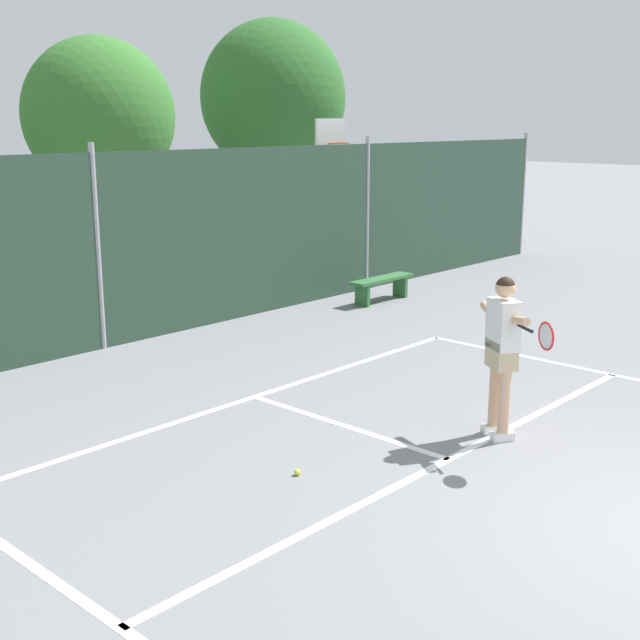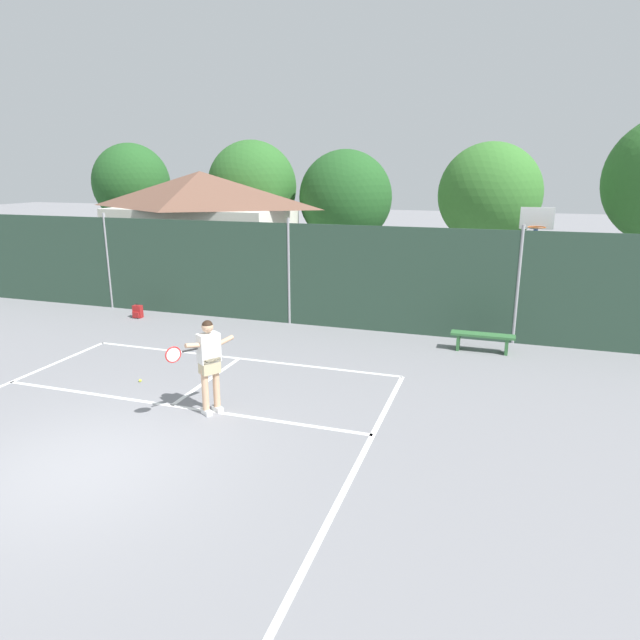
# 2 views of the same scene
# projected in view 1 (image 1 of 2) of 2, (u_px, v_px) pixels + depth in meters

# --- Properties ---
(court_markings) EXTENTS (8.30, 11.10, 0.01)m
(court_markings) POSITION_uv_depth(u_px,v_px,m) (615.00, 513.00, 7.61)
(court_markings) COLOR white
(court_markings) RESTS_ON ground
(chainlink_fence) EXTENTS (26.09, 0.09, 3.19)m
(chainlink_fence) POSITION_uv_depth(u_px,v_px,m) (98.00, 253.00, 12.76)
(chainlink_fence) COLOR #284233
(chainlink_fence) RESTS_ON ground
(basketball_hoop) EXTENTS (0.90, 0.67, 3.55)m
(basketball_hoop) POSITION_uv_depth(u_px,v_px,m) (329.00, 176.00, 18.43)
(basketball_hoop) COLOR #284CB2
(basketball_hoop) RESTS_ON ground
(tennis_player) EXTENTS (0.74, 1.29, 1.85)m
(tennis_player) POSITION_uv_depth(u_px,v_px,m) (503.00, 343.00, 9.18)
(tennis_player) COLOR silver
(tennis_player) RESTS_ON ground
(tennis_ball) EXTENTS (0.07, 0.07, 0.07)m
(tennis_ball) POSITION_uv_depth(u_px,v_px,m) (297.00, 472.00, 8.41)
(tennis_ball) COLOR #CCE033
(tennis_ball) RESTS_ON ground
(courtside_bench) EXTENTS (1.60, 0.36, 0.48)m
(courtside_bench) POSITION_uv_depth(u_px,v_px,m) (382.00, 284.00, 16.44)
(courtside_bench) COLOR #336B38
(courtside_bench) RESTS_ON ground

